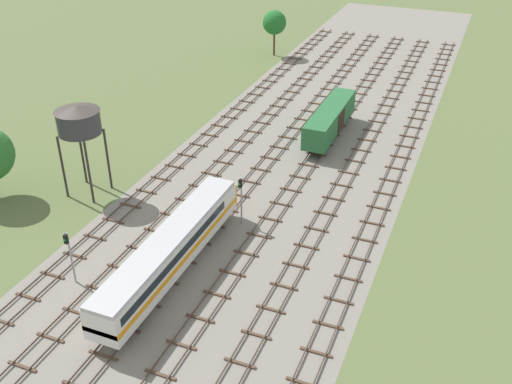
{
  "coord_description": "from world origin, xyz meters",
  "views": [
    {
      "loc": [
        19.1,
        7.71,
        31.33
      ],
      "look_at": [
        0.0,
        54.51,
        1.5
      ],
      "focal_mm": 41.41,
      "sensor_mm": 36.0,
      "label": 1
    }
  ],
  "objects_px": {
    "signal_post_nearest": "(241,195)",
    "diesel_railcar_centre_left_near": "(170,249)",
    "signal_post_near": "(69,251)",
    "freight_boxcar_centre_mid": "(330,119)",
    "water_tower": "(78,121)"
  },
  "relations": [
    {
      "from": "freight_boxcar_centre_mid",
      "to": "water_tower",
      "type": "xyz_separation_m",
      "value": [
        -19.34,
        -22.46,
        5.63
      ]
    },
    {
      "from": "signal_post_nearest",
      "to": "signal_post_near",
      "type": "relative_size",
      "value": 1.01
    },
    {
      "from": "diesel_railcar_centre_left_near",
      "to": "freight_boxcar_centre_mid",
      "type": "distance_m",
      "value": 31.6
    },
    {
      "from": "diesel_railcar_centre_left_near",
      "to": "signal_post_near",
      "type": "distance_m",
      "value": 8.03
    },
    {
      "from": "diesel_railcar_centre_left_near",
      "to": "water_tower",
      "type": "height_order",
      "value": "water_tower"
    },
    {
      "from": "freight_boxcar_centre_mid",
      "to": "signal_post_near",
      "type": "height_order",
      "value": "signal_post_near"
    },
    {
      "from": "signal_post_nearest",
      "to": "diesel_railcar_centre_left_near",
      "type": "bearing_deg",
      "value": -103.98
    },
    {
      "from": "freight_boxcar_centre_mid",
      "to": "signal_post_nearest",
      "type": "height_order",
      "value": "signal_post_nearest"
    },
    {
      "from": "diesel_railcar_centre_left_near",
      "to": "water_tower",
      "type": "xyz_separation_m",
      "value": [
        -14.7,
        8.8,
        5.48
      ]
    },
    {
      "from": "water_tower",
      "to": "diesel_railcar_centre_left_near",
      "type": "bearing_deg",
      "value": -30.91
    },
    {
      "from": "freight_boxcar_centre_mid",
      "to": "signal_post_nearest",
      "type": "xyz_separation_m",
      "value": [
        -2.32,
        -21.96,
        0.74
      ]
    },
    {
      "from": "water_tower",
      "to": "signal_post_nearest",
      "type": "height_order",
      "value": "water_tower"
    },
    {
      "from": "water_tower",
      "to": "signal_post_nearest",
      "type": "xyz_separation_m",
      "value": [
        17.02,
        0.5,
        -4.89
      ]
    },
    {
      "from": "water_tower",
      "to": "signal_post_near",
      "type": "relative_size",
      "value": 1.95
    },
    {
      "from": "signal_post_near",
      "to": "signal_post_nearest",
      "type": "bearing_deg",
      "value": 55.11
    }
  ]
}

